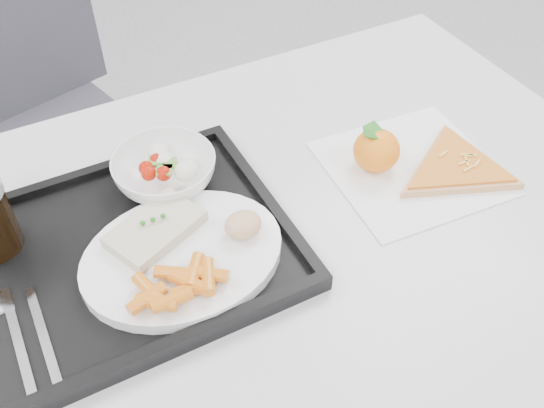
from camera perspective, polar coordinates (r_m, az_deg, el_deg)
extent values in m
cube|color=#B9B9BC|center=(0.87, -1.58, -3.50)|extent=(1.20, 0.80, 0.03)
cylinder|color=#47474C|center=(1.55, 11.07, 2.85)|extent=(0.04, 0.04, 0.72)
cube|color=#39383F|center=(1.53, -19.88, 4.56)|extent=(0.52, 0.52, 0.04)
cube|color=#39383F|center=(1.56, -23.82, 15.50)|extent=(0.41, 0.14, 0.46)
cylinder|color=#47474C|center=(1.57, -22.56, -7.93)|extent=(0.03, 0.03, 0.43)
cylinder|color=#47474C|center=(1.58, -10.11, -3.54)|extent=(0.03, 0.03, 0.43)
cylinder|color=#47474C|center=(1.83, -14.03, 4.07)|extent=(0.03, 0.03, 0.43)
cube|color=black|center=(0.84, -13.97, -4.73)|extent=(0.45, 0.35, 0.01)
cube|color=black|center=(0.95, -17.12, 2.73)|extent=(0.45, 0.02, 0.01)
cube|color=black|center=(0.73, -10.13, -13.06)|extent=(0.45, 0.02, 0.01)
cube|color=black|center=(0.88, -0.70, 0.76)|extent=(0.02, 0.32, 0.01)
cylinder|color=white|center=(0.81, -8.39, -4.86)|extent=(0.27, 0.27, 0.02)
cube|color=beige|center=(0.82, -10.92, -2.30)|extent=(0.14, 0.12, 0.02)
sphere|color=#236B1C|center=(0.81, -12.08, -1.78)|extent=(0.01, 0.01, 0.01)
sphere|color=#236B1C|center=(0.81, -11.16, -1.45)|extent=(0.01, 0.01, 0.01)
sphere|color=#236B1C|center=(0.82, -10.24, -1.12)|extent=(0.01, 0.01, 0.01)
ellipsoid|color=#EFD68B|center=(0.80, -2.74, -1.97)|extent=(0.05, 0.05, 0.03)
imported|color=white|center=(0.90, -10.06, 3.10)|extent=(0.15, 0.15, 0.05)
cube|color=silver|center=(0.79, -22.71, -12.07)|extent=(0.01, 0.15, 0.00)
cube|color=silver|center=(0.78, -20.74, -11.42)|extent=(0.01, 0.15, 0.00)
cube|color=silver|center=(0.83, -23.89, -8.38)|extent=(0.02, 0.04, 0.00)
cube|color=white|center=(0.97, 12.94, 3.33)|extent=(0.27, 0.26, 0.00)
ellipsoid|color=#FDAC25|center=(0.94, 9.81, 5.00)|extent=(0.09, 0.09, 0.07)
cube|color=#236B1C|center=(0.93, 10.03, 6.40)|extent=(0.03, 0.05, 0.02)
cube|color=#236B1C|center=(0.93, 10.03, 6.40)|extent=(0.05, 0.04, 0.02)
cylinder|color=tan|center=(0.98, 16.92, 3.24)|extent=(0.25, 0.25, 0.01)
cylinder|color=#AF251E|center=(0.98, 17.02, 3.59)|extent=(0.22, 0.22, 0.00)
cube|color=#EABC47|center=(0.98, 17.86, 3.80)|extent=(0.01, 0.02, 0.00)
cube|color=#EABC47|center=(0.99, 17.84, 4.40)|extent=(0.02, 0.01, 0.00)
cube|color=#EABC47|center=(0.98, 18.73, 3.61)|extent=(0.02, 0.01, 0.00)
cube|color=#EABC47|center=(0.98, 15.83, 4.54)|extent=(0.02, 0.01, 0.00)
cube|color=#EABC47|center=(0.98, 17.62, 3.74)|extent=(0.02, 0.00, 0.00)
cube|color=#EABC47|center=(0.99, 18.14, 4.33)|extent=(0.02, 0.01, 0.00)
cube|color=#EABC47|center=(0.97, 17.98, 3.17)|extent=(0.02, 0.01, 0.00)
cylinder|color=orange|center=(0.73, -9.42, -8.93)|extent=(0.05, 0.02, 0.02)
cylinder|color=orange|center=(0.75, -6.03, -6.80)|extent=(0.03, 0.05, 0.02)
cylinder|color=orange|center=(0.76, -9.14, -6.42)|extent=(0.05, 0.04, 0.02)
cylinder|color=orange|center=(0.74, -10.81, -9.09)|extent=(0.05, 0.04, 0.02)
cylinder|color=orange|center=(0.75, -7.62, -8.00)|extent=(0.05, 0.02, 0.02)
cylinder|color=orange|center=(0.74, -11.71, -8.71)|extent=(0.05, 0.03, 0.02)
cylinder|color=orange|center=(0.75, -11.53, -7.86)|extent=(0.03, 0.05, 0.02)
cylinder|color=orange|center=(0.76, -6.00, -6.53)|extent=(0.05, 0.04, 0.02)
cylinder|color=orange|center=(0.76, -7.33, -6.29)|extent=(0.04, 0.05, 0.02)
cylinder|color=orange|center=(0.75, -7.88, -7.31)|extent=(0.04, 0.05, 0.02)
sphere|color=#A31403|center=(0.89, -11.54, 2.83)|extent=(0.02, 0.02, 0.02)
sphere|color=#A31403|center=(0.90, -10.77, 4.03)|extent=(0.02, 0.02, 0.02)
sphere|color=#A31403|center=(0.90, -11.76, 3.31)|extent=(0.02, 0.02, 0.02)
sphere|color=#A31403|center=(0.88, -10.17, 2.83)|extent=(0.02, 0.02, 0.02)
ellipsoid|color=silver|center=(0.91, -10.23, 3.98)|extent=(0.03, 0.03, 0.03)
ellipsoid|color=silver|center=(0.89, -7.92, 3.29)|extent=(0.03, 0.03, 0.03)
ellipsoid|color=silver|center=(0.92, -10.58, 4.73)|extent=(0.03, 0.03, 0.03)
ellipsoid|color=silver|center=(0.88, -8.20, 3.05)|extent=(0.03, 0.03, 0.03)
cube|color=#5A8B33|center=(0.88, -10.09, 3.16)|extent=(0.03, 0.03, 0.00)
cube|color=#5A8B33|center=(0.89, -9.53, 3.73)|extent=(0.03, 0.03, 0.00)
cube|color=#5A8B33|center=(0.90, -10.85, 4.03)|extent=(0.03, 0.03, 0.00)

